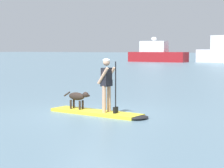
{
  "coord_description": "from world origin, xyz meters",
  "views": [
    {
      "loc": [
        7.34,
        -10.79,
        2.1
      ],
      "look_at": [
        0.0,
        1.0,
        0.9
      ],
      "focal_mm": 65.6,
      "sensor_mm": 36.0,
      "label": 1
    }
  ],
  "objects": [
    {
      "name": "ground_plane",
      "position": [
        0.0,
        0.0,
        0.0
      ],
      "size": [
        400.0,
        400.0,
        0.0
      ],
      "primitive_type": "plane",
      "color": "slate"
    },
    {
      "name": "person_paddler",
      "position": [
        0.45,
        -0.03,
        1.08
      ],
      "size": [
        0.62,
        0.5,
        1.69
      ],
      "color": "tan",
      "rests_on": "paddleboard"
    },
    {
      "name": "dog",
      "position": [
        -0.74,
        0.05,
        0.5
      ],
      "size": [
        1.11,
        0.26,
        0.59
      ],
      "color": "#2D231E",
      "rests_on": "paddleboard"
    },
    {
      "name": "moored_boat_center",
      "position": [
        -21.38,
        48.98,
        1.27
      ],
      "size": [
        9.57,
        2.97,
        4.0
      ],
      "color": "maroon",
      "rests_on": "ground_plane"
    },
    {
      "name": "paddleboard",
      "position": [
        0.23,
        -0.01,
        0.05
      ],
      "size": [
        3.55,
        0.98,
        0.1
      ],
      "color": "yellow",
      "rests_on": "ground_plane"
    }
  ]
}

